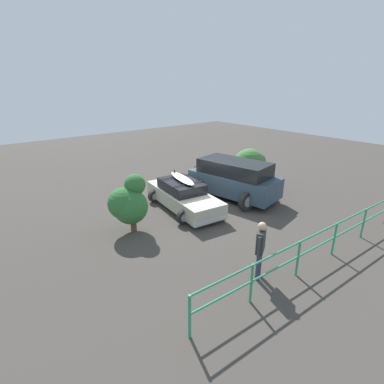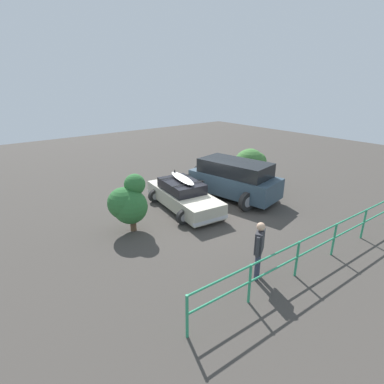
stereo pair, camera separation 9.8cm
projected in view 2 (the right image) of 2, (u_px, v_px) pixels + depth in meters
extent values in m
cube|color=#423D38|center=(200.00, 210.00, 13.34)|extent=(44.00, 44.00, 0.02)
cube|color=#B7B29E|center=(184.00, 198.00, 13.32)|extent=(2.13, 4.54, 0.64)
cube|color=black|center=(182.00, 186.00, 13.28)|extent=(1.65, 2.26, 0.43)
cube|color=silver|center=(211.00, 220.00, 11.67)|extent=(1.61, 0.31, 0.14)
cube|color=silver|center=(163.00, 188.00, 15.11)|extent=(1.61, 0.31, 0.14)
cylinder|color=black|center=(216.00, 209.00, 12.69)|extent=(0.60, 0.18, 0.60)
cylinder|color=#99999E|center=(216.00, 209.00, 12.69)|extent=(0.33, 0.19, 0.33)
cylinder|color=black|center=(183.00, 217.00, 11.91)|extent=(0.60, 0.18, 0.60)
cylinder|color=#99999E|center=(183.00, 217.00, 11.91)|extent=(0.33, 0.19, 0.33)
cylinder|color=black|center=(184.00, 190.00, 14.86)|extent=(0.60, 0.18, 0.60)
cylinder|color=#99999E|center=(184.00, 190.00, 14.86)|extent=(0.33, 0.19, 0.33)
cylinder|color=black|center=(155.00, 196.00, 14.08)|extent=(0.60, 0.18, 0.60)
cylinder|color=#99999E|center=(155.00, 196.00, 14.08)|extent=(0.33, 0.19, 0.33)
cylinder|color=black|center=(188.00, 184.00, 12.72)|extent=(1.64, 0.24, 0.03)
cylinder|color=black|center=(175.00, 177.00, 13.65)|extent=(1.64, 0.24, 0.03)
ellipsoid|color=white|center=(182.00, 178.00, 13.28)|extent=(0.99, 2.22, 0.09)
cone|color=black|center=(175.00, 171.00, 13.97)|extent=(0.10, 0.10, 0.14)
cube|color=#334756|center=(234.00, 183.00, 14.43)|extent=(2.56, 4.54, 0.93)
cube|color=black|center=(235.00, 168.00, 14.15)|extent=(2.25, 3.59, 0.65)
cylinder|color=black|center=(198.00, 173.00, 15.77)|extent=(0.79, 0.32, 0.77)
cylinder|color=black|center=(267.00, 190.00, 14.41)|extent=(0.85, 0.22, 0.85)
cylinder|color=#99999E|center=(267.00, 190.00, 14.41)|extent=(0.47, 0.23, 0.47)
cylinder|color=black|center=(247.00, 202.00, 13.10)|extent=(0.85, 0.22, 0.85)
cylinder|color=#99999E|center=(247.00, 202.00, 13.10)|extent=(0.47, 0.23, 0.47)
cylinder|color=black|center=(223.00, 180.00, 15.98)|extent=(0.85, 0.22, 0.85)
cylinder|color=#99999E|center=(223.00, 180.00, 15.98)|extent=(0.47, 0.23, 0.47)
cylinder|color=black|center=(201.00, 189.00, 14.67)|extent=(0.85, 0.22, 0.85)
cylinder|color=#99999E|center=(201.00, 189.00, 14.67)|extent=(0.47, 0.23, 0.47)
cylinder|color=#33384C|center=(258.00, 262.00, 8.70)|extent=(0.13, 0.13, 0.87)
cylinder|color=#33384C|center=(257.00, 267.00, 8.49)|extent=(0.13, 0.13, 0.87)
cube|color=#333338|center=(260.00, 241.00, 8.33)|extent=(0.54, 0.42, 0.65)
sphere|color=#D6A884|center=(261.00, 227.00, 8.17)|extent=(0.24, 0.24, 0.24)
cylinder|color=#333338|center=(261.00, 237.00, 8.60)|extent=(0.09, 0.09, 0.62)
cylinder|color=#333338|center=(258.00, 247.00, 8.08)|extent=(0.09, 0.09, 0.62)
cylinder|color=#2D9366|center=(364.00, 224.00, 10.73)|extent=(0.07, 0.07, 1.15)
cylinder|color=#2D9366|center=(334.00, 239.00, 9.68)|extent=(0.07, 0.07, 1.15)
cylinder|color=#2D9366|center=(297.00, 259.00, 8.63)|extent=(0.07, 0.07, 1.15)
cylinder|color=#2D9366|center=(250.00, 284.00, 7.57)|extent=(0.07, 0.07, 1.15)
cylinder|color=#2D9366|center=(187.00, 317.00, 6.52)|extent=(0.07, 0.07, 1.15)
cylinder|color=#2D9366|center=(319.00, 233.00, 8.96)|extent=(9.64, 0.55, 0.06)
cylinder|color=#2D9366|center=(317.00, 247.00, 9.13)|extent=(9.64, 0.55, 0.06)
cylinder|color=brown|center=(133.00, 224.00, 11.41)|extent=(0.23, 0.23, 0.51)
sphere|color=#2D6B33|center=(124.00, 203.00, 11.05)|extent=(1.19, 1.19, 1.19)
sphere|color=#2D6B33|center=(135.00, 184.00, 11.12)|extent=(0.79, 0.79, 0.79)
sphere|color=#2D6B33|center=(131.00, 207.00, 11.17)|extent=(1.21, 1.21, 1.21)
sphere|color=#2D6B33|center=(130.00, 207.00, 11.11)|extent=(1.30, 1.30, 1.30)
sphere|color=#2D6B33|center=(131.00, 203.00, 11.10)|extent=(1.03, 1.03, 1.03)
sphere|color=#2D6B33|center=(137.00, 205.00, 11.26)|extent=(0.82, 0.82, 0.82)
cylinder|color=brown|center=(249.00, 180.00, 16.59)|extent=(0.30, 0.30, 0.41)
sphere|color=#427A38|center=(249.00, 164.00, 16.42)|extent=(1.66, 1.66, 1.66)
sphere|color=#427A38|center=(257.00, 162.00, 15.95)|extent=(1.05, 1.05, 1.05)
sphere|color=#427A38|center=(249.00, 169.00, 16.21)|extent=(1.03, 1.03, 1.03)
sphere|color=#427A38|center=(250.00, 163.00, 15.82)|extent=(1.49, 1.49, 1.49)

